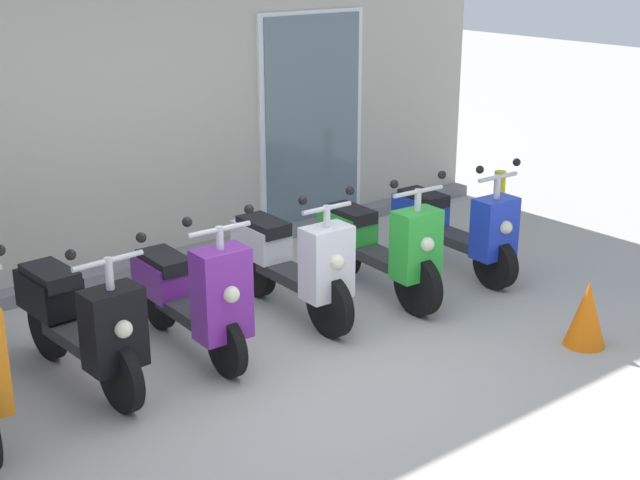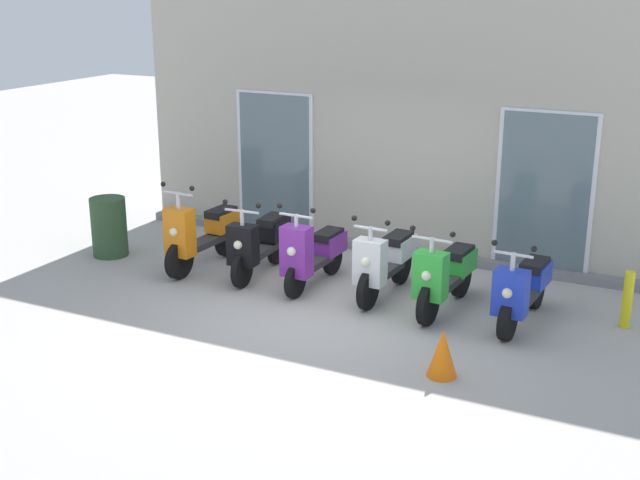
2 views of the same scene
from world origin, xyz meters
name	(u,v)px [view 1 (image 1 of 2)]	position (x,y,z in m)	size (l,w,h in m)	color
ground_plane	(309,370)	(0.00, 0.00, 0.00)	(40.00, 40.00, 0.00)	#A8A39E
storefront_facade	(115,61)	(0.00, 2.79, 1.94)	(8.77, 0.50, 4.02)	#B2AD9E
scooter_black	(80,319)	(-1.35, 0.83, 0.49)	(0.56, 1.56, 1.18)	black
scooter_purple	(192,293)	(-0.49, 0.77, 0.48)	(0.56, 1.50, 1.23)	black
scooter_white	(292,261)	(0.51, 0.87, 0.48)	(0.52, 1.57, 1.18)	black
scooter_green	(379,245)	(1.36, 0.74, 0.47)	(0.57, 1.60, 1.19)	black
scooter_blue	(454,227)	(2.32, 0.77, 0.43)	(0.52, 1.58, 1.16)	black
curb_bollard	(498,204)	(3.46, 1.19, 0.35)	(0.12, 0.12, 0.70)	yellow
traffic_cone	(587,314)	(1.92, -1.00, 0.26)	(0.32, 0.32, 0.52)	orange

